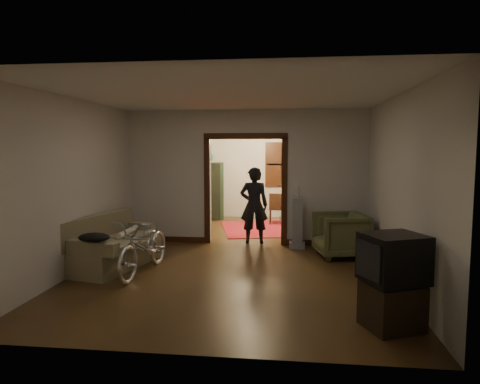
% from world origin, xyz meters
% --- Properties ---
extents(floor, '(5.00, 8.50, 0.01)m').
position_xyz_m(floor, '(0.00, 0.00, 0.00)').
color(floor, '#342210').
rests_on(floor, ground).
extents(ceiling, '(5.00, 8.50, 0.01)m').
position_xyz_m(ceiling, '(0.00, 0.00, 2.80)').
color(ceiling, white).
rests_on(ceiling, floor).
extents(wall_back, '(5.00, 0.02, 2.80)m').
position_xyz_m(wall_back, '(0.00, 4.25, 1.40)').
color(wall_back, beige).
rests_on(wall_back, floor).
extents(wall_left, '(0.02, 8.50, 2.80)m').
position_xyz_m(wall_left, '(-2.50, 0.00, 1.40)').
color(wall_left, beige).
rests_on(wall_left, floor).
extents(wall_right, '(0.02, 8.50, 2.80)m').
position_xyz_m(wall_right, '(2.50, 0.00, 1.40)').
color(wall_right, beige).
rests_on(wall_right, floor).
extents(partition_wall, '(5.00, 0.14, 2.80)m').
position_xyz_m(partition_wall, '(0.00, 0.75, 1.40)').
color(partition_wall, beige).
rests_on(partition_wall, floor).
extents(door_casing, '(1.74, 0.20, 2.32)m').
position_xyz_m(door_casing, '(0.00, 0.75, 1.10)').
color(door_casing, '#34190C').
rests_on(door_casing, floor).
extents(far_window, '(0.98, 0.06, 1.28)m').
position_xyz_m(far_window, '(0.70, 4.21, 1.55)').
color(far_window, black).
rests_on(far_window, wall_back).
extents(chandelier, '(0.24, 0.24, 0.24)m').
position_xyz_m(chandelier, '(0.00, 2.50, 2.35)').
color(chandelier, '#FFE0A5').
rests_on(chandelier, ceiling).
extents(light_switch, '(0.08, 0.01, 0.12)m').
position_xyz_m(light_switch, '(1.05, 0.68, 1.25)').
color(light_switch, silver).
rests_on(light_switch, partition_wall).
extents(sofa, '(1.24, 2.03, 0.87)m').
position_xyz_m(sofa, '(-2.04, -1.24, 0.44)').
color(sofa, '#76704E').
rests_on(sofa, floor).
extents(rolled_paper, '(0.10, 0.82, 0.10)m').
position_xyz_m(rolled_paper, '(-1.94, -0.94, 0.53)').
color(rolled_paper, beige).
rests_on(rolled_paper, sofa).
extents(jacket, '(0.47, 0.35, 0.14)m').
position_xyz_m(jacket, '(-1.99, -2.15, 0.68)').
color(jacket, black).
rests_on(jacket, sofa).
extents(bicycle, '(0.75, 1.76, 0.90)m').
position_xyz_m(bicycle, '(-1.39, -1.63, 0.45)').
color(bicycle, silver).
rests_on(bicycle, floor).
extents(armchair, '(1.06, 1.04, 0.82)m').
position_xyz_m(armchair, '(1.86, -0.18, 0.41)').
color(armchair, brown).
rests_on(armchair, floor).
extents(tv_stand, '(0.72, 0.69, 0.52)m').
position_xyz_m(tv_stand, '(2.06, -3.37, 0.26)').
color(tv_stand, black).
rests_on(tv_stand, floor).
extents(crt_tv, '(0.78, 0.75, 0.53)m').
position_xyz_m(crt_tv, '(2.06, -3.37, 0.80)').
color(crt_tv, black).
rests_on(crt_tv, tv_stand).
extents(vacuum, '(0.34, 0.28, 1.02)m').
position_xyz_m(vacuum, '(1.08, 0.40, 0.51)').
color(vacuum, gray).
rests_on(vacuum, floor).
extents(person, '(0.62, 0.44, 1.62)m').
position_xyz_m(person, '(0.17, 0.79, 0.81)').
color(person, black).
rests_on(person, floor).
extents(oriental_rug, '(2.21, 2.62, 0.02)m').
position_xyz_m(oriental_rug, '(0.16, 2.40, 0.01)').
color(oriental_rug, maroon).
rests_on(oriental_rug, floor).
extents(locker, '(0.91, 0.69, 1.62)m').
position_xyz_m(locker, '(-1.37, 3.71, 0.81)').
color(locker, '#1D311F').
rests_on(locker, floor).
extents(globe, '(0.30, 0.30, 0.30)m').
position_xyz_m(globe, '(-1.37, 3.71, 1.94)').
color(globe, '#1E5972').
rests_on(globe, locker).
extents(desk, '(0.98, 0.65, 0.67)m').
position_xyz_m(desk, '(1.28, 3.80, 0.34)').
color(desk, black).
rests_on(desk, floor).
extents(desk_chair, '(0.40, 0.40, 0.83)m').
position_xyz_m(desk_chair, '(0.58, 3.16, 0.42)').
color(desk_chair, black).
rests_on(desk_chair, floor).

